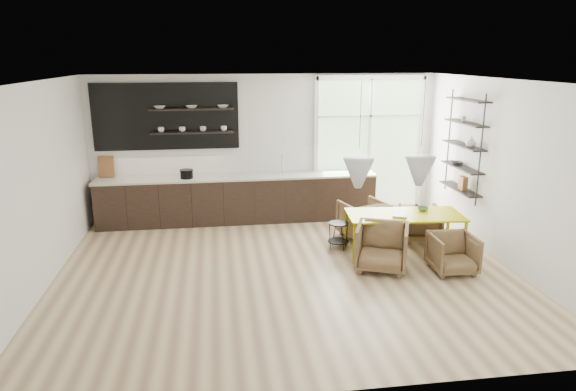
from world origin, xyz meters
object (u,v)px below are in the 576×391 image
Objects in this scene: armchair_front_right at (453,253)px; armchair_back_right at (420,223)px; dining_table at (404,217)px; wire_stool at (338,232)px; armchair_back_left at (363,219)px; armchair_front_left at (382,247)px.

armchair_back_right is at bearing 88.53° from armchair_front_right.
armchair_front_right is at bearing -56.24° from dining_table.
armchair_front_right is (0.48, -0.86, -0.34)m from dining_table.
dining_table is 1.15m from wire_stool.
armchair_back_left is 1.65× the size of wire_stool.
armchair_front_left is at bearing -64.95° from wire_stool.
dining_table is 1.04m from armchair_front_right.
armchair_front_left reaches higher than dining_table.
armchair_back_right is at bearing 8.12° from wire_stool.
armchair_back_left is at bearing 119.53° from armchair_front_right.
dining_table is 1.00m from armchair_back_left.
armchair_back_left reaches higher than armchair_back_right.
wire_stool is at bearing 141.70° from armchair_front_right.
dining_table reaches higher than armchair_back_right.
armchair_front_right is at bearing -39.48° from wire_stool.
armchair_front_right reaches higher than wire_stool.
armchair_front_left is 1.72× the size of wire_stool.
armchair_front_left is at bearing 55.20° from armchair_back_right.
armchair_front_left is (-0.13, -1.45, 0.02)m from armchair_back_left.
armchair_back_left is 1.10× the size of armchair_back_right.
armchair_front_right is (-0.07, -1.46, -0.01)m from armchair_back_right.
armchair_back_right is at bearing 52.66° from dining_table.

